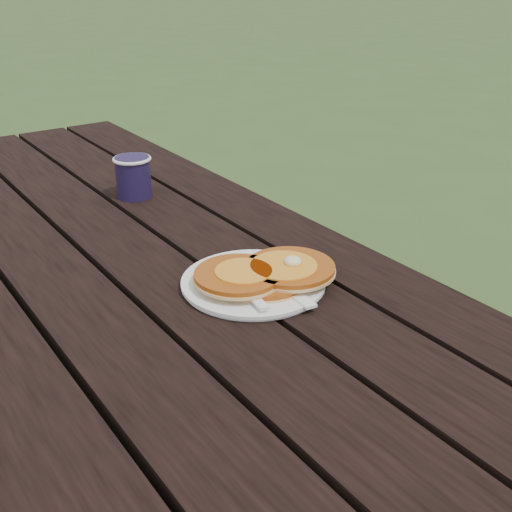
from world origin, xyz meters
TOP-DOWN VIEW (x-y plane):
  - picnic_table at (0.00, 0.00)m, footprint 1.36×1.80m
  - plate at (0.11, -0.33)m, footprint 0.27×0.27m
  - pancake_stack at (0.12, -0.34)m, footprint 0.23×0.18m
  - knife at (0.14, -0.37)m, footprint 0.04×0.18m
  - fork at (0.07, -0.37)m, footprint 0.06×0.16m
  - coffee_cup at (0.13, 0.18)m, footprint 0.09×0.09m

SIDE VIEW (x-z plane):
  - picnic_table at x=0.00m, z-range -0.01..0.74m
  - plate at x=0.11m, z-range 0.75..0.76m
  - knife at x=0.14m, z-range 0.76..0.76m
  - fork at x=0.07m, z-range 0.77..0.77m
  - pancake_stack at x=0.12m, z-range 0.76..0.79m
  - coffee_cup at x=0.13m, z-range 0.76..0.85m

